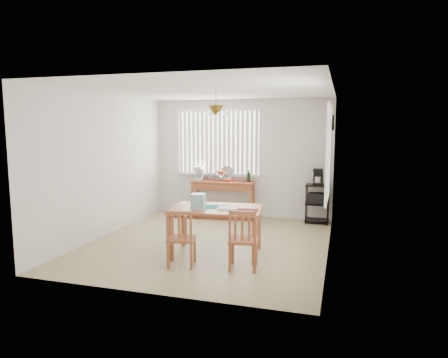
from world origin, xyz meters
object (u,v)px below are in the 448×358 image
(wire_cart, at_px, (317,200))
(dining_table, at_px, (216,213))
(chair_left, at_px, (181,238))
(sideboard, at_px, (223,190))
(cart_items, at_px, (318,177))
(chair_right, at_px, (243,240))

(wire_cart, bearing_deg, dining_table, -118.32)
(dining_table, relative_size, chair_left, 1.78)
(sideboard, distance_m, wire_cart, 2.06)
(cart_items, bearing_deg, chair_left, -117.67)
(wire_cart, distance_m, dining_table, 2.94)
(wire_cart, bearing_deg, sideboard, 179.18)
(sideboard, bearing_deg, wire_cart, -0.82)
(dining_table, bearing_deg, chair_left, -115.42)
(sideboard, relative_size, chair_right, 1.64)
(sideboard, height_order, dining_table, sideboard)
(sideboard, xyz_separation_m, wire_cart, (2.06, -0.03, -0.11))
(dining_table, distance_m, chair_left, 0.78)
(cart_items, relative_size, chair_left, 0.40)
(sideboard, distance_m, chair_left, 3.30)
(cart_items, distance_m, chair_right, 3.28)
(wire_cart, height_order, chair_left, chair_left)
(sideboard, bearing_deg, dining_table, -75.62)
(dining_table, relative_size, chair_right, 1.71)
(cart_items, bearing_deg, sideboard, 179.42)
(sideboard, xyz_separation_m, dining_table, (0.67, -2.61, 0.06))
(sideboard, bearing_deg, chair_right, -68.54)
(cart_items, bearing_deg, chair_right, -104.76)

